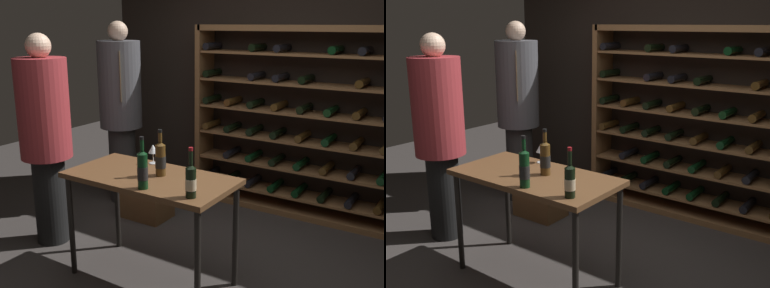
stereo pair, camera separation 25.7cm
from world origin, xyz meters
TOP-DOWN VIEW (x-y plane):
  - ground_plane at (0.00, 0.00)m, footprint 9.83×9.83m
  - back_wall at (0.00, 1.91)m, footprint 4.64×0.10m
  - wine_rack at (0.17, 1.70)m, footprint 2.40×0.32m
  - tasting_table at (-0.36, -0.14)m, footprint 1.28×0.64m
  - person_bystander_dark_jacket at (-1.66, 1.02)m, footprint 0.46×0.46m
  - person_host_in_suit at (-1.54, -0.10)m, footprint 0.45×0.45m
  - wine_crate at (-1.14, 0.78)m, footprint 0.48×0.34m
  - wine_bottle_black_capsule at (-0.29, -0.10)m, footprint 0.08×0.08m
  - wine_bottle_red_label at (-0.23, -0.39)m, footprint 0.07×0.07m
  - wine_bottle_amber_reserve at (0.14, -0.35)m, footprint 0.07×0.07m
  - wine_glass_stemmed_center at (-0.52, 0.11)m, footprint 0.08×0.08m

SIDE VIEW (x-z plane):
  - ground_plane at x=0.00m, z-range 0.00..0.00m
  - wine_crate at x=-1.14m, z-range 0.00..0.29m
  - tasting_table at x=-0.36m, z-range 0.34..1.20m
  - wine_rack at x=0.17m, z-range -0.02..1.92m
  - wine_glass_stemmed_center at x=-0.52m, z-range 0.90..1.06m
  - wine_bottle_amber_reserve at x=0.14m, z-range 0.81..1.15m
  - wine_bottle_black_capsule at x=-0.29m, z-range 0.81..1.17m
  - wine_bottle_red_label at x=-0.23m, z-range 0.81..1.18m
  - person_host_in_suit at x=-1.54m, z-range 0.10..1.98m
  - person_bystander_dark_jacket at x=-1.66m, z-range 0.10..2.08m
  - back_wall at x=0.00m, z-range 0.00..2.61m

